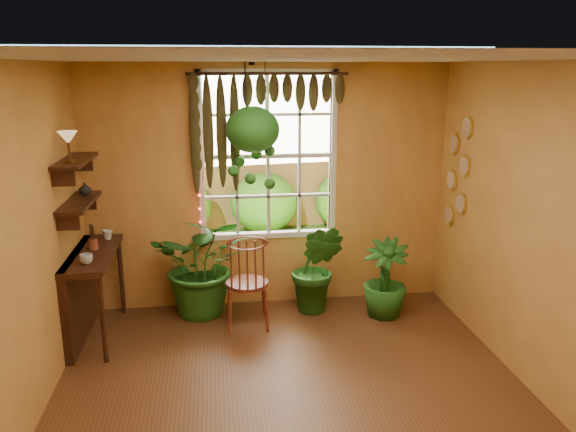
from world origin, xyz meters
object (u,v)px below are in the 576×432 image
Objects in this scene: potted_plant_left at (204,264)px; hanging_basket at (253,137)px; counter_ledge at (84,286)px; potted_plant_mid at (317,268)px; windsor_chair at (247,295)px.

hanging_basket is at bearing -10.21° from potted_plant_left.
potted_plant_mid is (2.40, 0.29, -0.04)m from counter_ledge.
potted_plant_left is 1.23m from potted_plant_mid.
potted_plant_left is (1.17, 0.41, 0.02)m from counter_ledge.
potted_plant_left is at bearing 19.38° from counter_ledge.
hanging_basket is (0.10, 0.29, 1.62)m from windsor_chair.
hanging_basket reaches higher than potted_plant_left.
counter_ledge is 1.04× the size of potted_plant_left.
hanging_basket is at bearing 10.38° from counter_ledge.
potted_plant_mid is at bearing -5.70° from potted_plant_left.
hanging_basket is (-0.68, 0.02, 1.45)m from potted_plant_mid.
counter_ledge is 1.63m from windsor_chair.
potted_plant_left is 1.13× the size of potted_plant_mid.
counter_ledge is at bearing -169.62° from hanging_basket.
windsor_chair is 1.17× the size of potted_plant_mid.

